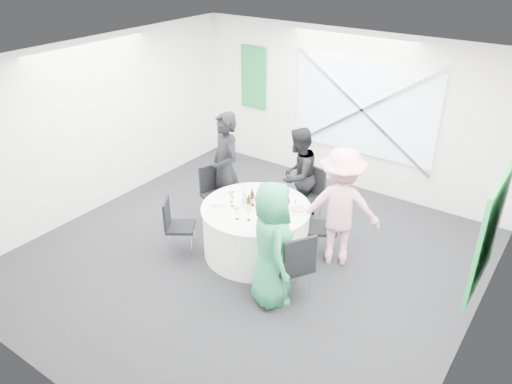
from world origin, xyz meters
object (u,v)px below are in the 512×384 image
Objects in this scene: chair_back_left at (214,189)px; person_woman_green at (272,244)px; person_woman_pink at (340,207)px; chair_front_left at (175,222)px; chair_back_right at (327,223)px; person_man_back at (298,175)px; person_man_back_left at (226,169)px; clear_water_bottle at (244,198)px; chair_front_right at (295,262)px; green_water_bottle at (271,201)px; chair_back at (309,192)px; banquet_table at (256,230)px.

person_woman_green reaches higher than chair_back_left.
chair_front_left is at bearing 4.43° from person_woman_pink.
person_man_back reaches higher than chair_back_right.
clear_water_bottle is (0.75, -0.52, -0.05)m from person_man_back_left.
chair_back_left is 3.28× the size of clear_water_bottle.
chair_back_left is 2.35m from chair_front_right.
chair_back_right is at bearing -37.74° from person_woman_pink.
person_man_back_left is 1.10× the size of person_woman_green.
person_man_back reaches higher than chair_front_right.
clear_water_bottle is at bearing -95.33° from chair_back_left.
person_man_back_left is at bearing -120.43° from chair_back_right.
chair_back_left is 1.37m from green_water_bottle.
chair_front_left is at bearing 41.60° from person_woman_green.
chair_back is at bearing -166.25° from chair_back_right.
chair_back_right is 0.57× the size of person_man_back.
person_woman_pink is at bearing -67.25° from chair_back_left.
chair_front_right is (2.12, -1.02, 0.05)m from chair_back_left.
person_man_back_left reaches higher than green_water_bottle.
chair_back_right is 0.40m from person_woman_pink.
chair_back_left is 0.53× the size of person_woman_pink.
person_woman_green is (1.86, -1.15, 0.29)m from chair_back_left.
chair_back_left is 0.92× the size of chair_front_right.
person_woman_green reaches higher than person_man_back.
chair_back is 0.55× the size of person_woman_pink.
chair_front_right is at bearing -123.02° from chair_front_left.
person_man_back_left reaches higher than person_man_back.
chair_back_right reaches higher than chair_front_left.
chair_back_left is (-1.10, 0.40, 0.16)m from banquet_table.
chair_back_left is 1.07m from chair_front_left.
person_man_back_left is at bearing -138.70° from chair_back.
chair_back_left is at bearing 159.84° from banquet_table.
person_man_back is at bearing -118.87° from chair_front_right.
chair_back is 0.58× the size of person_woman_green.
chair_front_right reaches higher than chair_back.
clear_water_bottle is (-0.16, -1.21, 0.08)m from person_man_back.
chair_front_left is (-1.17, -1.83, -0.06)m from chair_back.
chair_front_right reaches higher than chair_back_right.
banquet_table is 1.69× the size of chair_back_left.
chair_back_left is at bearing 166.20° from green_water_bottle.
person_man_back_left is 6.51× the size of clear_water_bottle.
banquet_table is 1.20m from chair_back.
chair_back is at bearing -124.44° from chair_front_right.
chair_front_right is at bearing -1.85° from person_man_back_left.
person_man_back is 0.91× the size of person_woman_pink.
person_woman_green is at bearing -36.79° from chair_back_right.
person_woman_green is (0.76, -0.74, 0.45)m from banquet_table.
chair_back_right is 0.52× the size of person_woman_pink.
person_woman_green is at bearing -8.46° from person_man_back_left.
person_man_back is (0.91, 0.69, -0.13)m from person_man_back_left.
clear_water_bottle is at bearing -8.32° from person_man_back.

